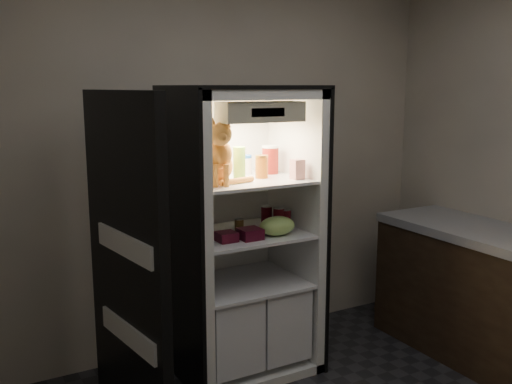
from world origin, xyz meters
The scene contains 16 objects.
room_shell centered at (0.00, 0.00, 1.62)m, with size 3.60×3.60×3.60m.
refrigerator centered at (0.00, 1.38, 0.79)m, with size 0.90×0.72×1.88m.
fridge_door centered at (-0.84, 1.08, 0.91)m, with size 0.18×0.87×1.85m.
tabby_cat centered at (-0.23, 1.24, 1.44)m, with size 0.34×0.40×0.41m.
parmesan_shaker centered at (-0.03, 1.32, 1.39)m, with size 0.08×0.08×0.20m.
mayo_tub centered at (0.09, 1.48, 1.35)m, with size 0.09×0.09×0.13m.
salsa_jar centered at (0.11, 1.29, 1.36)m, with size 0.08×0.08×0.15m.
pepper_jar centered at (0.26, 1.43, 1.38)m, with size 0.11×0.11×0.19m.
cream_carton centered at (0.29, 1.15, 1.35)m, with size 0.07×0.07×0.12m, color silver.
soda_can_a centered at (0.21, 1.40, 1.01)m, with size 0.07×0.07×0.14m.
soda_can_b centered at (0.30, 1.29, 1.00)m, with size 0.07×0.07×0.12m.
soda_can_c centered at (0.25, 1.31, 1.01)m, with size 0.08×0.08×0.14m.
condiment_jar centered at (-0.01, 1.38, 0.98)m, with size 0.06×0.06×0.08m.
grape_bag centered at (0.15, 1.16, 1.00)m, with size 0.24×0.17×0.12m, color #89BD58.
berry_box_left centered at (-0.20, 1.18, 0.97)m, with size 0.12×0.12×0.06m, color #540E1F.
berry_box_right centered at (-0.04, 1.16, 0.97)m, with size 0.13×0.13×0.07m, color #540E1F.
Camera 1 is at (-1.68, -1.82, 1.87)m, focal length 40.00 mm.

